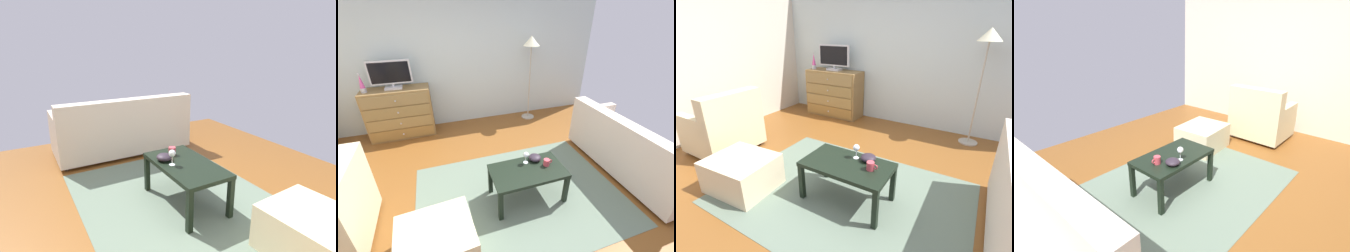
{
  "view_description": "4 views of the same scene",
  "coord_description": "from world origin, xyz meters",
  "views": [
    {
      "loc": [
        -1.83,
        1.13,
        1.57
      ],
      "look_at": [
        0.31,
        -0.07,
        0.84
      ],
      "focal_mm": 29.49,
      "sensor_mm": 36.0,
      "label": 1
    },
    {
      "loc": [
        -0.63,
        -2.09,
        2.14
      ],
      "look_at": [
        0.09,
        0.05,
        0.92
      ],
      "focal_mm": 22.83,
      "sensor_mm": 36.0,
      "label": 2
    },
    {
      "loc": [
        1.32,
        -2.06,
        1.7
      ],
      "look_at": [
        0.03,
        0.09,
        0.67
      ],
      "focal_mm": 25.44,
      "sensor_mm": 36.0,
      "label": 3
    },
    {
      "loc": [
        2.18,
        1.59,
        1.81
      ],
      "look_at": [
        0.37,
        -0.03,
        0.88
      ],
      "focal_mm": 27.75,
      "sensor_mm": 36.0,
      "label": 4
    }
  ],
  "objects": [
    {
      "name": "coffee_table",
      "position": [
        0.27,
        -0.25,
        0.38
      ],
      "size": [
        0.9,
        0.51,
        0.44
      ],
      "color": "black",
      "rests_on": "ground_plane"
    },
    {
      "name": "wine_glass",
      "position": [
        0.3,
        -0.11,
        0.56
      ],
      "size": [
        0.07,
        0.07,
        0.16
      ],
      "color": "silver",
      "rests_on": "coffee_table"
    },
    {
      "name": "bowl_decorative",
      "position": [
        0.44,
        -0.1,
        0.48
      ],
      "size": [
        0.16,
        0.16,
        0.07
      ],
      "primitive_type": "ellipsoid",
      "color": "#2A212B",
      "rests_on": "coffee_table"
    },
    {
      "name": "area_rug",
      "position": [
        0.2,
        -0.2,
        0.0
      ],
      "size": [
        2.6,
        1.9,
        0.01
      ],
      "primitive_type": "cube",
      "color": "slate",
      "rests_on": "ground_plane"
    },
    {
      "name": "couch_large",
      "position": [
        1.94,
        -0.21,
        0.34
      ],
      "size": [
        0.85,
        1.93,
        0.85
      ],
      "color": "#332319",
      "rests_on": "ground_plane"
    },
    {
      "name": "mug",
      "position": [
        0.53,
        -0.24,
        0.48
      ],
      "size": [
        0.11,
        0.08,
        0.08
      ],
      "color": "#BC404A",
      "rests_on": "coffee_table"
    },
    {
      "name": "ground_plane",
      "position": [
        0.0,
        0.0,
        -0.03
      ],
      "size": [
        5.69,
        5.06,
        0.05
      ],
      "primitive_type": "cube",
      "color": "brown"
    },
    {
      "name": "ottoman",
      "position": [
        -0.85,
        -0.68,
        0.19
      ],
      "size": [
        0.74,
        0.65,
        0.38
      ],
      "primitive_type": "cube",
      "rotation": [
        0.0,
        0.0,
        0.07
      ],
      "color": "beige",
      "rests_on": "ground_plane"
    }
  ]
}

